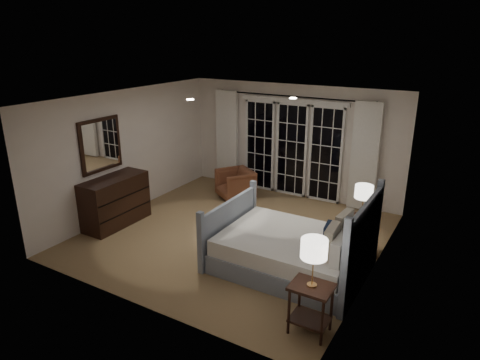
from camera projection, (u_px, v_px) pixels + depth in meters
The scene contains 20 objects.
floor at pixel (234, 235), 7.89m from camera, with size 5.00×5.00×0.00m, color #917A4E.
ceiling at pixel (234, 99), 7.07m from camera, with size 5.00×5.00×0.00m, color white.
wall_left at pixel (129, 151), 8.68m from camera, with size 0.02×5.00×2.50m, color white.
wall_right at pixel (379, 197), 6.28m from camera, with size 0.02×5.00×2.50m, color white.
wall_back at pixel (292, 141), 9.52m from camera, with size 5.00×0.02×2.50m, color white.
wall_front at pixel (132, 222), 5.45m from camera, with size 5.00×0.02×2.50m, color white.
french_doors at pixel (291, 148), 9.54m from camera, with size 2.50×0.04×2.20m.
curtain_rod at pixel (292, 96), 9.11m from camera, with size 0.03×0.03×3.50m, color black.
curtain_left at pixel (227, 138), 10.25m from camera, with size 0.55×0.10×2.25m, color white.
curtain_right at pixel (365, 157), 8.66m from camera, with size 0.55×0.10×2.25m, color white.
downlight_a at pixel (293, 98), 7.18m from camera, with size 0.12×0.12×0.01m, color white.
downlight_b at pixel (190, 100), 7.04m from camera, with size 0.12×0.12×0.01m, color white.
bed at pixel (293, 250), 6.64m from camera, with size 2.27×1.63×1.33m.
nightstand_left at pixel (311, 302), 5.20m from camera, with size 0.51×0.41×0.66m.
nightstand_right at pixel (360, 229), 7.16m from camera, with size 0.48×0.38×0.62m.
lamp_left at pixel (314, 249), 4.96m from camera, with size 0.32×0.32×0.61m.
lamp_right at pixel (364, 192), 6.94m from camera, with size 0.30×0.30×0.57m.
armchair at pixel (235, 184), 9.53m from camera, with size 0.71×0.74×0.67m, color brown.
dresser at pixel (115, 201), 8.20m from camera, with size 0.57×1.34×0.95m.
mirror at pixel (101, 145), 7.97m from camera, with size 0.05×0.85×1.00m.
Camera 1 is at (3.71, -6.09, 3.52)m, focal length 32.00 mm.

